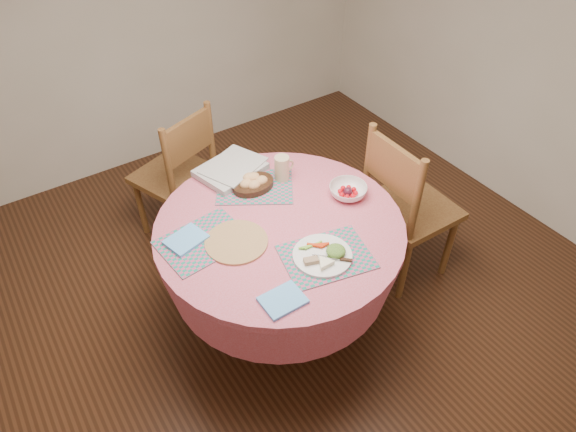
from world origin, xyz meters
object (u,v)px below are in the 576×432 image
chair_back (179,172)px  bread_bowl (253,183)px  chair_right (405,205)px  wicker_trivet (236,242)px  dinner_plate (324,254)px  dining_table (280,252)px  fruit_bowl (348,191)px  latte_mug (282,168)px

chair_back → bread_bowl: size_ratio=4.18×
chair_back → bread_bowl: chair_back is taller
chair_right → wicker_trivet: 1.08m
chair_right → dinner_plate: 0.84m
chair_back → dinner_plate: chair_back is taller
dining_table → chair_back: (-0.12, 0.99, -0.05)m
dining_table → wicker_trivet: wicker_trivet is taller
dining_table → fruit_bowl: fruit_bowl is taller
wicker_trivet → fruit_bowl: (0.66, -0.02, 0.02)m
latte_mug → dining_table: bearing=-125.6°
dinner_plate → latte_mug: size_ratio=1.98×
bread_bowl → latte_mug: size_ratio=1.66×
wicker_trivet → bread_bowl: 0.42m
chair_right → fruit_bowl: size_ratio=4.75×
dining_table → chair_back: chair_back is taller
wicker_trivet → fruit_bowl: 0.66m
chair_right → chair_back: bearing=42.4°
dinner_plate → latte_mug: (0.16, 0.60, 0.05)m
wicker_trivet → fruit_bowl: bearing=-1.6°
dining_table → bread_bowl: size_ratio=5.39×
chair_right → bread_bowl: bearing=64.6°
chair_right → wicker_trivet: (-1.06, 0.08, 0.22)m
dining_table → dinner_plate: 0.37m
dinner_plate → wicker_trivet: bearing=133.0°
dining_table → fruit_bowl: 0.47m
chair_back → latte_mug: (0.33, -0.70, 0.32)m
chair_back → wicker_trivet: (-0.12, -0.99, 0.25)m
bread_bowl → wicker_trivet: bearing=-131.9°
dining_table → latte_mug: latte_mug is taller
dining_table → latte_mug: (0.21, 0.30, 0.27)m
fruit_bowl → chair_back: bearing=118.1°
dining_table → chair_right: (0.82, -0.07, -0.02)m
dinner_plate → dining_table: bearing=98.9°
dining_table → chair_right: chair_right is taller
fruit_bowl → wicker_trivet: bearing=178.4°
wicker_trivet → bread_bowl: bearing=48.1°
bread_bowl → fruit_bowl: bearing=-41.2°
chair_right → latte_mug: (-0.61, 0.37, 0.29)m
chair_back → wicker_trivet: chair_back is taller
dinner_plate → fruit_bowl: fruit_bowl is taller
chair_right → chair_back: 1.42m
dinner_plate → bread_bowl: (-0.01, 0.62, 0.01)m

